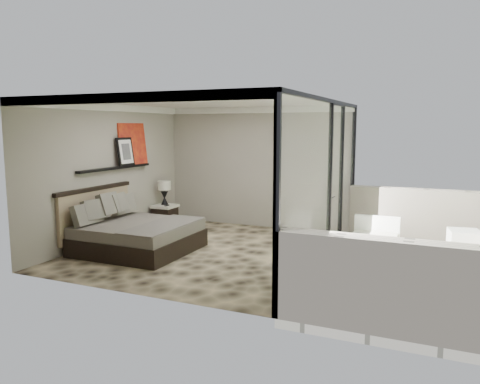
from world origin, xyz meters
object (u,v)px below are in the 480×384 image
at_px(ottoman, 464,244).
at_px(nightstand, 165,216).
at_px(lounger, 371,248).
at_px(table_lamp, 164,189).
at_px(bed, 134,233).

bearing_deg(ottoman, nightstand, 178.79).
bearing_deg(lounger, nightstand, 168.80).
bearing_deg(table_lamp, ottoman, -1.62).
xyz_separation_m(bed, lounger, (4.25, 1.19, -0.13)).
xyz_separation_m(bed, table_lamp, (-0.67, 2.12, 0.55)).
height_order(bed, lounger, bed).
bearing_deg(table_lamp, bed, -72.47).
height_order(bed, ottoman, bed).
relative_size(nightstand, lounger, 0.30).
bearing_deg(lounger, table_lamp, 168.35).
height_order(nightstand, table_lamp, table_lamp).
distance_m(table_lamp, lounger, 5.05).
relative_size(bed, nightstand, 4.02).
height_order(table_lamp, ottoman, table_lamp).
height_order(table_lamp, lounger, table_lamp).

